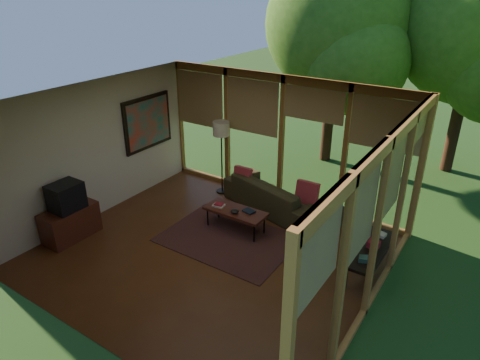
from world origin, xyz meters
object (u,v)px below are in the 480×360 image
Objects in this scene: floor_lamp at (221,133)px; coffee_table at (235,212)px; television at (66,197)px; side_console at (365,249)px; sofa at (274,195)px; media_cabinet at (70,223)px.

floor_lamp is 1.38× the size of coffee_table.
television is 0.46× the size of coffee_table.
sofa is at bearing 155.95° from side_console.
television is 3.08m from coffee_table.
side_console is (3.63, -1.07, -1.00)m from floor_lamp.
floor_lamp is at bearing 12.59° from sofa.
sofa is at bearing 49.24° from television.
sofa is 1.75m from floor_lamp.
television is (0.02, 0.00, 0.55)m from media_cabinet.
sofa is 3.99m from media_cabinet.
sofa is at bearing 49.02° from media_cabinet.
floor_lamp reaches higher than coffee_table.
television is at bearing -157.50° from side_console.
sofa is at bearing -2.65° from floor_lamp.
floor_lamp is 1.18× the size of side_console.
sofa reaches higher than side_console.
coffee_table is at bearing 38.49° from television.
floor_lamp is 3.91m from side_console.
television is at bearing -141.51° from coffee_table.
coffee_table is at bearing 38.25° from media_cabinet.
floor_lamp is (1.24, 3.08, 1.11)m from media_cabinet.
coffee_table is (1.16, -1.18, -1.01)m from floor_lamp.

